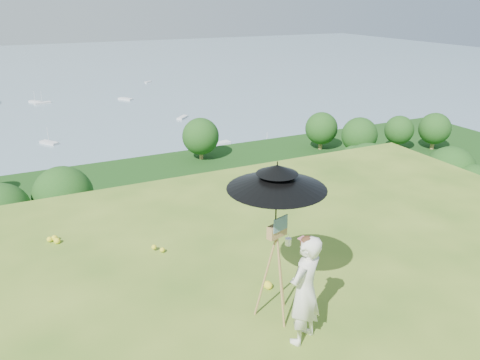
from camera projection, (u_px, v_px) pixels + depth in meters
name	position (u px, v px, depth m)	size (l,w,h in m)	color
ground	(356.00, 342.00, 6.30)	(14.00, 14.00, 0.00)	#436B1E
forest_slope	(104.00, 359.00, 46.26)	(140.00, 56.00, 22.00)	black
shoreline_tier	(66.00, 243.00, 82.43)	(170.00, 28.00, 8.00)	#706959
bay_water	(24.00, 85.00, 220.39)	(700.00, 700.00, 0.00)	#7699A9
slope_trees	(87.00, 233.00, 41.17)	(110.00, 50.00, 6.00)	#164715
harbor_town	(61.00, 210.00, 80.07)	(110.00, 22.00, 5.00)	silver
wildflowers	(345.00, 327.00, 6.49)	(10.00, 10.50, 0.12)	yellow
painter	(305.00, 290.00, 6.07)	(0.57, 0.38, 1.57)	white
field_easel	(276.00, 268.00, 6.54)	(0.61, 0.61, 1.61)	#A38044
sun_umbrella	(276.00, 199.00, 6.18)	(1.33, 1.33, 1.05)	black
painter_cap	(308.00, 239.00, 5.80)	(0.18, 0.22, 0.10)	#CC7082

